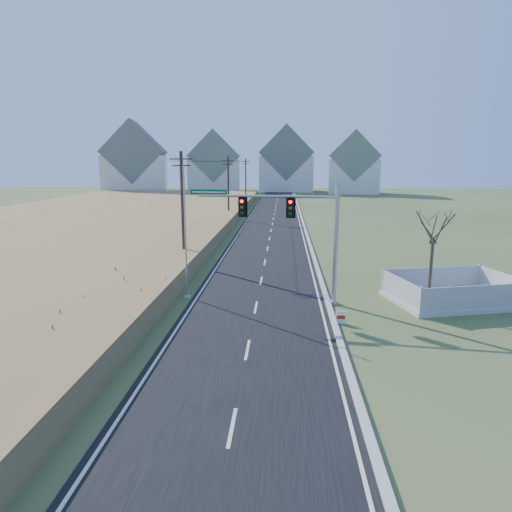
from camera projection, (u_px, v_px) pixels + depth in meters
The scene contains 16 objects.
ground at pixel (251, 334), 21.99m from camera, with size 260.00×260.00×0.00m, color #3D4F26.
road at pixel (274, 216), 70.87m from camera, with size 8.00×180.00×0.06m, color black.
curb at pixel (301, 215), 70.61m from camera, with size 0.30×180.00×0.18m, color #B2AFA8.
reed_marsh at pixel (97, 218), 62.41m from camera, with size 38.00×110.00×1.30m, color #9B8446.
utility_pole_near at pixel (183, 207), 36.11m from camera, with size 1.80×0.26×9.00m.
utility_pole_mid at pixel (228, 187), 65.44m from camera, with size 1.80×0.26×9.00m.
utility_pole_far at pixel (246, 180), 94.77m from camera, with size 1.80×0.26×9.00m.
condo_nw at pixel (135, 164), 120.50m from camera, with size 17.69×13.38×19.05m.
condo_nnw at pixel (215, 167), 127.28m from camera, with size 14.93×11.17×17.03m.
condo_n at pixel (286, 164), 129.85m from camera, with size 15.27×10.20×18.54m.
condo_ne at pixel (354, 168), 121.10m from camera, with size 14.12×10.51×16.52m.
traffic_signal_mast at pixel (303, 230), 26.12m from camera, with size 8.79×1.30×7.04m.
fence_enclosure at pixel (452, 297), 27.04m from camera, with size 7.94×6.31×1.61m.
open_sign at pixel (341, 317), 23.37m from camera, with size 0.53×0.08×0.66m.
flagpole at pixel (186, 247), 27.20m from camera, with size 0.36×0.36×7.95m.
bare_tree at pixel (434, 225), 24.65m from camera, with size 2.26×2.26×5.98m.
Camera 1 is at (1.53, -20.73, 8.12)m, focal length 32.00 mm.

